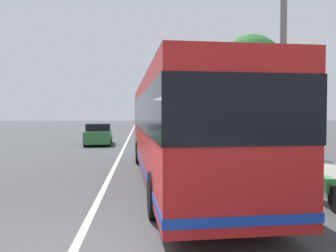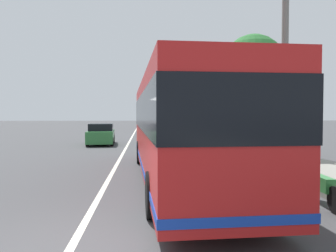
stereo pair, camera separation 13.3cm
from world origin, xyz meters
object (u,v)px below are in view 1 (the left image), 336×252
coach_bus (179,124)px  car_behind_bus (99,135)px  utility_pole (283,70)px  car_ahead_same_lane (145,125)px  motorcycle_by_tree (319,185)px  roadside_tree_mid_block (251,66)px

coach_bus → car_behind_bus: coach_bus is taller
car_behind_bus → utility_pole: 13.89m
car_ahead_same_lane → utility_pole: size_ratio=0.52×
coach_bus → motorcycle_by_tree: 4.69m
car_behind_bus → roadside_tree_mid_block: 12.12m
roadside_tree_mid_block → utility_pole: bearing=-157.9°
coach_bus → utility_pole: bearing=-54.2°
motorcycle_by_tree → utility_pole: (7.59, -2.38, 3.85)m
motorcycle_by_tree → car_behind_bus: 18.33m
coach_bus → car_behind_bus: 14.25m
car_behind_bus → coach_bus: bearing=14.2°
car_behind_bus → car_ahead_same_lane: size_ratio=0.97×
roadside_tree_mid_block → motorcycle_by_tree: bearing=170.9°
motorcycle_by_tree → car_behind_bus: car_behind_bus is taller
car_behind_bus → motorcycle_by_tree: bearing=20.4°
roadside_tree_mid_block → utility_pole: size_ratio=0.75×
utility_pole → coach_bus: bearing=128.5°
coach_bus → car_ahead_same_lane: bearing=-1.9°
coach_bus → roadside_tree_mid_block: bearing=-38.5°
motorcycle_by_tree → roadside_tree_mid_block: (9.67, -1.54, 4.30)m
car_behind_bus → car_ahead_same_lane: (24.77, -3.77, -0.04)m
roadside_tree_mid_block → utility_pole: 2.28m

